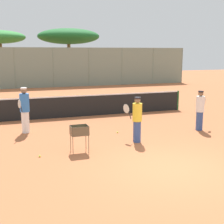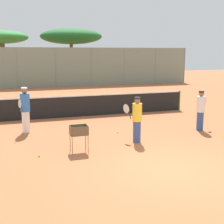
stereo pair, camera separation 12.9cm
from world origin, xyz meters
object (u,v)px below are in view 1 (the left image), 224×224
object	(u,v)px
ball_cart	(80,132)
parked_car	(122,76)
tennis_net	(95,105)
player_yellow_shirt	(25,110)
player_red_cap	(137,119)
player_white_outfit	(200,110)

from	to	relation	value
ball_cart	parked_car	size ratio (longest dim) A/B	0.21
tennis_net	player_yellow_shirt	xyz separation A→B (m)	(-3.56, -2.39, 0.38)
tennis_net	player_red_cap	size ratio (longest dim) A/B	5.94
tennis_net	ball_cart	distance (m)	5.85
player_white_outfit	tennis_net	bearing A→B (deg)	90.62
player_red_cap	ball_cart	distance (m)	2.22
player_white_outfit	parked_car	bearing A→B (deg)	41.12
player_white_outfit	player_red_cap	distance (m)	3.22
player_white_outfit	parked_car	world-z (taller)	player_white_outfit
player_yellow_shirt	ball_cart	distance (m)	3.43
parked_car	player_white_outfit	bearing A→B (deg)	-102.40
tennis_net	ball_cart	world-z (taller)	tennis_net
player_red_cap	ball_cart	bearing A→B (deg)	74.95
player_red_cap	parked_car	size ratio (longest dim) A/B	0.39
ball_cart	tennis_net	bearing A→B (deg)	69.28
player_white_outfit	ball_cart	bearing A→B (deg)	156.24
parked_car	ball_cart	bearing A→B (deg)	-114.17
player_white_outfit	player_red_cap	world-z (taller)	player_white_outfit
tennis_net	parked_car	bearing A→B (deg)	64.72
player_white_outfit	ball_cart	xyz separation A→B (m)	(-5.30, -1.20, -0.20)
player_yellow_shirt	ball_cart	xyz separation A→B (m)	(1.49, -3.08, -0.29)
player_white_outfit	parked_car	size ratio (longest dim) A/B	0.39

